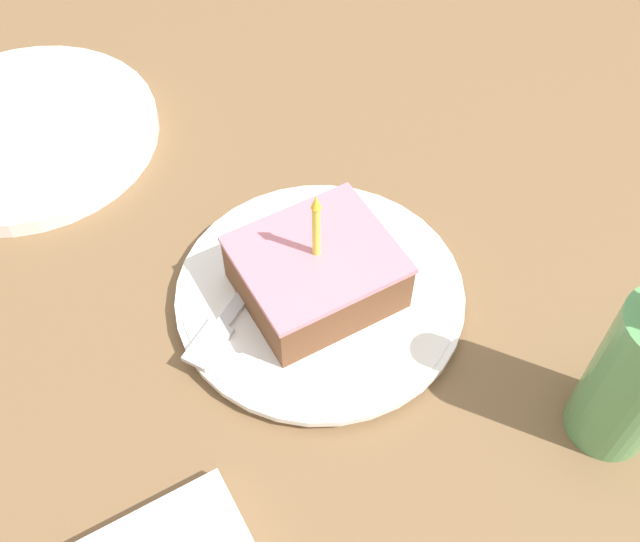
# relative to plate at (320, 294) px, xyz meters

# --- Properties ---
(ground_plane) EXTENTS (2.40, 2.40, 0.04)m
(ground_plane) POSITION_rel_plate_xyz_m (-0.03, 0.02, -0.03)
(ground_plane) COLOR brown
(ground_plane) RESTS_ON ground
(plate) EXTENTS (0.26, 0.26, 0.02)m
(plate) POSITION_rel_plate_xyz_m (0.00, 0.00, 0.00)
(plate) COLOR white
(plate) RESTS_ON ground_plane
(cake_slice) EXTENTS (0.11, 0.13, 0.12)m
(cake_slice) POSITION_rel_plate_xyz_m (0.00, 0.00, 0.03)
(cake_slice) COLOR brown
(cake_slice) RESTS_ON plate
(fork) EXTENTS (0.11, 0.15, 0.00)m
(fork) POSITION_rel_plate_xyz_m (0.02, 0.07, 0.01)
(fork) COLOR silver
(fork) RESTS_ON plate
(bottle) EXTENTS (0.07, 0.07, 0.20)m
(bottle) POSITION_rel_plate_xyz_m (-0.22, -0.14, 0.07)
(bottle) COLOR #599959
(bottle) RESTS_ON ground_plane
(side_plate) EXTENTS (0.28, 0.28, 0.02)m
(side_plate) POSITION_rel_plate_xyz_m (0.34, 0.17, -0.00)
(side_plate) COLOR white
(side_plate) RESTS_ON ground_plane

